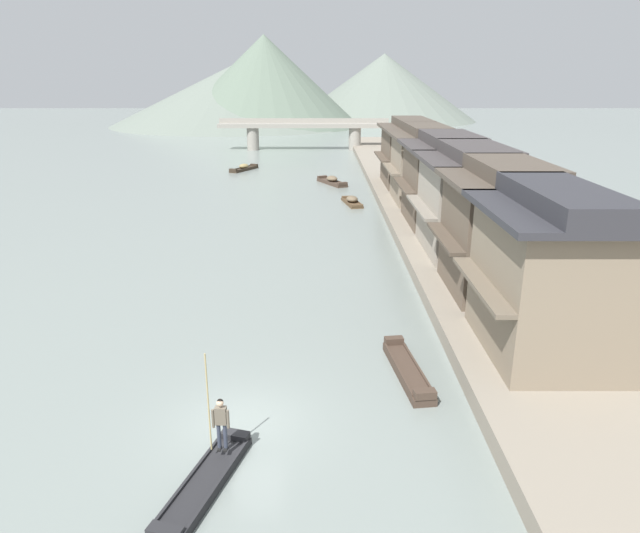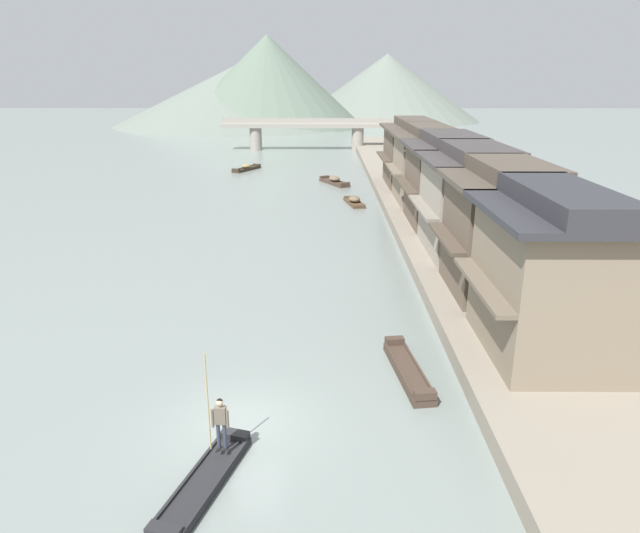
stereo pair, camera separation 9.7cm
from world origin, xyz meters
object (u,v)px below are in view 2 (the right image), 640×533
object	(u,v)px
boat_moored_far	(408,371)
house_waterfront_far	(427,164)
boat_moored_second	(334,181)
house_waterfront_second	(507,230)
house_waterfront_nearest	(554,274)
boat_foreground_poled	(204,482)
boatman_person	(220,418)
house_waterfront_end	(413,153)
boat_moored_third	(354,201)
stone_bridge	(307,130)
boat_moored_nearest	(247,168)
house_waterfront_tall	(474,201)
house_waterfront_narrow	(450,180)

from	to	relation	value
boat_moored_far	house_waterfront_far	size ratio (longest dim) A/B	0.62
boat_moored_second	house_waterfront_second	world-z (taller)	house_waterfront_second
house_waterfront_nearest	boat_foreground_poled	bearing A→B (deg)	-149.63
boatman_person	house_waterfront_end	distance (m)	42.38
house_waterfront_second	house_waterfront_far	xyz separation A→B (m)	(-0.03, 21.13, -0.01)
boatman_person	house_waterfront_far	xyz separation A→B (m)	(11.38, 33.05, 2.29)
boat_moored_second	house_waterfront_end	distance (m)	9.00
boat_moored_third	house_waterfront_end	distance (m)	9.05
boat_moored_far	house_waterfront_second	world-z (taller)	house_waterfront_second
boatman_person	stone_bridge	bearing A→B (deg)	89.75
boat_moored_third	boat_foreground_poled	bearing A→B (deg)	-99.28
boat_foreground_poled	house_waterfront_second	xyz separation A→B (m)	(11.71, 13.02, 3.57)
boat_moored_second	house_waterfront_end	size ratio (longest dim) A/B	0.57
boat_moored_nearest	house_waterfront_nearest	bearing A→B (deg)	-70.11
boatman_person	house_waterfront_tall	bearing A→B (deg)	58.05
boat_moored_nearest	boat_moored_second	bearing A→B (deg)	-41.79
boatman_person	house_waterfront_far	distance (m)	35.03
boat_foreground_poled	stone_bridge	world-z (taller)	stone_bridge
boat_moored_nearest	house_waterfront_second	distance (m)	45.55
house_waterfront_second	house_waterfront_far	bearing A→B (deg)	90.08
boat_moored_second	stone_bridge	world-z (taller)	stone_bridge
house_waterfront_nearest	house_waterfront_tall	world-z (taller)	same
boat_foreground_poled	boat_moored_far	world-z (taller)	boat_moored_far
boat_moored_far	house_waterfront_far	world-z (taller)	house_waterfront_far
boat_moored_second	house_waterfront_tall	world-z (taller)	house_waterfront_tall
house_waterfront_nearest	house_waterfront_second	size ratio (longest dim) A/B	1.10
boat_moored_nearest	house_waterfront_end	bearing A→B (deg)	-36.41
house_waterfront_end	boat_moored_third	bearing A→B (deg)	-134.25
boat_moored_far	house_waterfront_nearest	distance (m)	6.30
house_waterfront_second	boat_moored_nearest	bearing A→B (deg)	112.88
boat_moored_third	house_waterfront_narrow	world-z (taller)	house_waterfront_narrow
boat_moored_nearest	house_waterfront_nearest	xyz separation A→B (m)	(17.42, -48.14, 3.44)
boat_moored_far	boat_foreground_poled	bearing A→B (deg)	-136.40
house_waterfront_nearest	house_waterfront_second	xyz separation A→B (m)	(0.24, 6.29, 0.00)
house_waterfront_nearest	house_waterfront_tall	distance (m)	12.92
house_waterfront_nearest	house_waterfront_far	world-z (taller)	same
house_waterfront_far	stone_bridge	bearing A→B (deg)	105.07
boat_moored_nearest	house_waterfront_second	world-z (taller)	house_waterfront_second
house_waterfront_second	house_waterfront_nearest	bearing A→B (deg)	-92.17
boat_moored_second	boat_moored_third	distance (m)	9.97
house_waterfront_far	house_waterfront_end	world-z (taller)	same
house_waterfront_narrow	house_waterfront_end	size ratio (longest dim) A/B	0.89
boat_foreground_poled	boat_moored_second	world-z (taller)	boat_moored_second
boat_moored_nearest	boat_moored_second	size ratio (longest dim) A/B	0.97
boat_moored_nearest	stone_bridge	xyz separation A→B (m)	(6.58, 20.31, 2.75)
boat_foreground_poled	boat_moored_third	size ratio (longest dim) A/B	1.07
boat_foreground_poled	house_waterfront_tall	world-z (taller)	house_waterfront_tall
house_waterfront_end	stone_bridge	size ratio (longest dim) A/B	0.32
house_waterfront_far	house_waterfront_end	bearing A→B (deg)	89.84
boat_moored_second	house_waterfront_nearest	size ratio (longest dim) A/B	0.69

